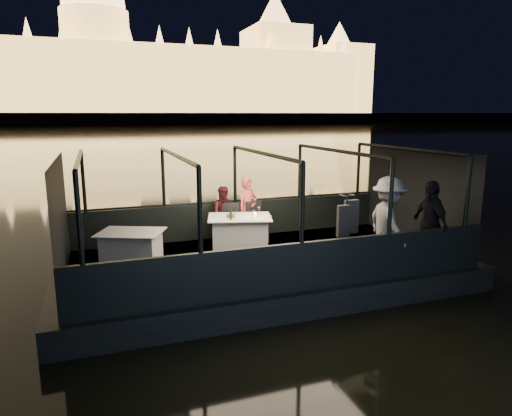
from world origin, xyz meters
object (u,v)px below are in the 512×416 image
object	(u,v)px
dining_table_central	(240,233)
passenger_stripe	(388,228)
person_woman_coral	(248,210)
passenger_dark	(429,225)
coat_stand	(346,228)
person_man_maroon	(225,211)
dining_table_aft	(131,246)
chair_port_right	(256,224)
wine_bottle	(231,213)
chair_port_left	(233,225)

from	to	relation	value
dining_table_central	passenger_stripe	bearing A→B (deg)	-43.78
person_woman_coral	passenger_stripe	size ratio (longest dim) A/B	0.84
dining_table_central	passenger_dark	distance (m)	4.17
coat_stand	passenger_dark	size ratio (longest dim) A/B	0.90
coat_stand	person_man_maroon	size ratio (longest dim) A/B	1.17
passenger_stripe	dining_table_aft	bearing A→B (deg)	74.75
chair_port_right	wine_bottle	xyz separation A→B (m)	(-0.85, -0.67, 0.47)
dining_table_aft	person_woman_coral	xyz separation A→B (m)	(2.92, 1.00, 0.36)
chair_port_right	passenger_stripe	bearing A→B (deg)	-73.63
chair_port_right	dining_table_central	bearing A→B (deg)	-159.18
coat_stand	passenger_stripe	size ratio (longest dim) A/B	0.85
person_man_maroon	person_woman_coral	bearing A→B (deg)	6.97
dining_table_aft	coat_stand	distance (m)	4.46
chair_port_left	passenger_dark	world-z (taller)	passenger_dark
dining_table_aft	passenger_stripe	xyz separation A→B (m)	(4.90, -2.03, 0.47)
dining_table_aft	chair_port_right	xyz separation A→B (m)	(3.05, 0.73, 0.06)
dining_table_central	coat_stand	world-z (taller)	coat_stand
dining_table_central	passenger_dark	xyz separation A→B (m)	(3.36, -2.42, 0.47)
chair_port_left	passenger_stripe	distance (m)	3.74
passenger_stripe	passenger_dark	world-z (taller)	passenger_stripe
dining_table_central	coat_stand	xyz separation A→B (m)	(1.49, -2.24, 0.51)
chair_port_right	passenger_dark	size ratio (longest dim) A/B	0.54
chair_port_right	passenger_dark	world-z (taller)	passenger_dark
coat_stand	passenger_dark	xyz separation A→B (m)	(1.87, -0.18, -0.05)
chair_port_right	person_man_maroon	world-z (taller)	person_man_maroon
dining_table_central	person_man_maroon	world-z (taller)	person_man_maroon
passenger_stripe	passenger_dark	xyz separation A→B (m)	(0.94, -0.10, 0.00)
coat_stand	person_man_maroon	bearing A→B (deg)	118.38
dining_table_aft	person_woman_coral	bearing A→B (deg)	18.95
chair_port_left	passenger_stripe	xyz separation A→B (m)	(2.43, -2.81, 0.40)
chair_port_right	person_woman_coral	distance (m)	0.43
dining_table_central	passenger_dark	world-z (taller)	passenger_dark
wine_bottle	dining_table_aft	bearing A→B (deg)	-178.46
person_man_maroon	passenger_dark	xyz separation A→B (m)	(3.50, -3.20, 0.10)
dining_table_central	chair_port_left	size ratio (longest dim) A/B	1.51
chair_port_left	person_man_maroon	world-z (taller)	person_man_maroon
chair_port_left	wine_bottle	xyz separation A→B (m)	(-0.26, -0.72, 0.47)
dining_table_central	person_woman_coral	distance (m)	0.92
person_man_maroon	chair_port_left	bearing A→B (deg)	-53.07
chair_port_right	coat_stand	xyz separation A→B (m)	(0.92, -2.69, 0.45)
passenger_stripe	wine_bottle	xyz separation A→B (m)	(-2.69, 2.09, 0.06)
chair_port_left	passenger_dark	distance (m)	4.48
chair_port_left	person_woman_coral	xyz separation A→B (m)	(0.45, 0.22, 0.30)
person_woman_coral	passenger_stripe	xyz separation A→B (m)	(1.98, -3.04, 0.10)
chair_port_right	coat_stand	world-z (taller)	coat_stand
passenger_dark	passenger_stripe	bearing A→B (deg)	-91.40
person_man_maroon	wine_bottle	bearing A→B (deg)	-85.04
dining_table_central	dining_table_aft	xyz separation A→B (m)	(-2.48, -0.28, 0.00)
dining_table_aft	chair_port_left	bearing A→B (deg)	17.54
chair_port_left	coat_stand	size ratio (longest dim) A/B	0.60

